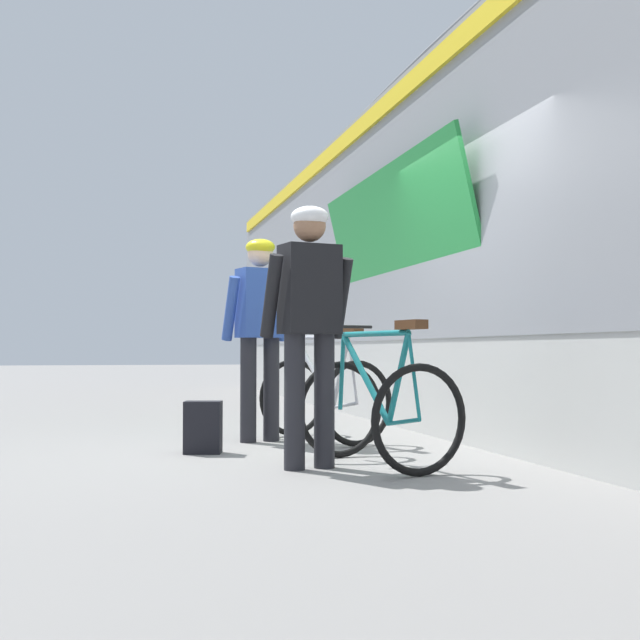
{
  "coord_description": "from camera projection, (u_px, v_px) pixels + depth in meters",
  "views": [
    {
      "loc": [
        -1.63,
        -6.16,
        0.79
      ],
      "look_at": [
        0.11,
        0.68,
        1.05
      ],
      "focal_mm": 46.46,
      "sensor_mm": 36.0,
      "label": 1
    }
  ],
  "objects": [
    {
      "name": "cyclist_near_in_dark",
      "position": [
        309.0,
        311.0,
        5.55
      ],
      "size": [
        0.65,
        0.39,
        1.76
      ],
      "color": "#232328",
      "rests_on": "ground"
    },
    {
      "name": "train_car",
      "position": [
        558.0,
        233.0,
        8.3
      ],
      "size": [
        3.23,
        20.44,
        3.88
      ],
      "color": "gray",
      "rests_on": "ground"
    },
    {
      "name": "ground_plane",
      "position": [
        328.0,
        453.0,
        6.34
      ],
      "size": [
        80.0,
        80.0,
        0.0
      ],
      "primitive_type": "plane",
      "color": "gray"
    },
    {
      "name": "bicycle_far_silver",
      "position": [
        324.0,
        395.0,
        7.22
      ],
      "size": [
        1.01,
        1.24,
        0.99
      ],
      "color": "black",
      "rests_on": "ground"
    },
    {
      "name": "cyclist_far_in_blue",
      "position": [
        260.0,
        320.0,
        7.19
      ],
      "size": [
        0.66,
        0.41,
        1.76
      ],
      "color": "#232328",
      "rests_on": "ground"
    },
    {
      "name": "backpack_on_platform",
      "position": [
        203.0,
        427.0,
        6.35
      ],
      "size": [
        0.32,
        0.25,
        0.4
      ],
      "primitive_type": "cube",
      "rotation": [
        0.0,
        0.0,
        -0.26
      ],
      "color": "black",
      "rests_on": "ground"
    },
    {
      "name": "bicycle_near_teal",
      "position": [
        377.0,
        407.0,
        5.64
      ],
      "size": [
        0.94,
        1.21,
        0.99
      ],
      "color": "black",
      "rests_on": "ground"
    }
  ]
}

